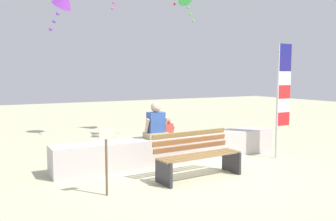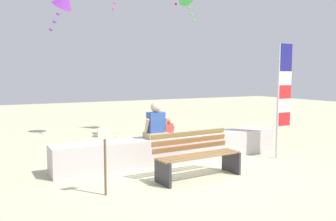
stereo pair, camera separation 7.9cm
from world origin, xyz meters
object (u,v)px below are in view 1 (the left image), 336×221
at_px(park_bench, 197,156).
at_px(person_child, 168,130).
at_px(person_adult, 156,124).
at_px(flag_banner, 282,91).
at_px(sign_post, 106,155).

height_order(park_bench, person_child, person_child).
bearing_deg(person_adult, flag_banner, -15.84).
height_order(park_bench, person_adult, person_adult).
xyz_separation_m(person_child, sign_post, (-1.98, -1.46, -0.08)).
height_order(person_adult, person_child, person_adult).
relative_size(flag_banner, sign_post, 2.42).
bearing_deg(sign_post, park_bench, 5.21).
xyz_separation_m(flag_banner, sign_post, (-4.63, -0.62, -0.94)).
distance_m(park_bench, person_adult, 1.40).
height_order(person_adult, flag_banner, flag_banner).
xyz_separation_m(person_child, flag_banner, (2.65, -0.84, 0.85)).
relative_size(person_adult, flag_banner, 0.29).
xyz_separation_m(park_bench, person_child, (0.07, 1.29, 0.34)).
bearing_deg(person_adult, sign_post, -138.63).
xyz_separation_m(person_adult, sign_post, (-1.66, -1.46, -0.23)).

